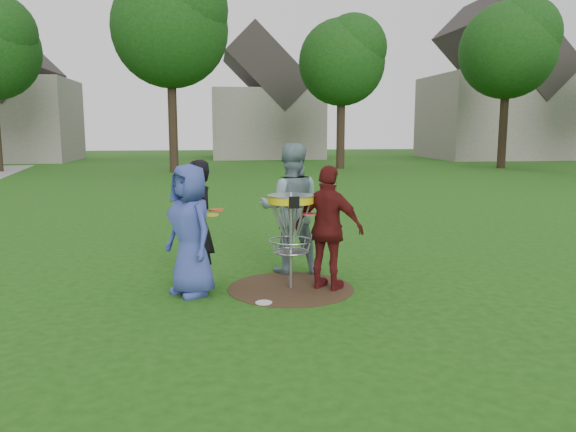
{
  "coord_description": "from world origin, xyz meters",
  "views": [
    {
      "loc": [
        -1.07,
        -7.66,
        2.27
      ],
      "look_at": [
        0.0,
        0.3,
        1.0
      ],
      "focal_mm": 35.0,
      "sensor_mm": 36.0,
      "label": 1
    }
  ],
  "objects": [
    {
      "name": "ground",
      "position": [
        0.0,
        0.0,
        0.0
      ],
      "size": [
        100.0,
        100.0,
        0.0
      ],
      "primitive_type": "plane",
      "color": "#19470F",
      "rests_on": "ground"
    },
    {
      "name": "dirt_patch",
      "position": [
        0.0,
        0.0,
        0.0
      ],
      "size": [
        1.8,
        1.8,
        0.01
      ],
      "primitive_type": "cylinder",
      "color": "#47331E",
      "rests_on": "ground"
    },
    {
      "name": "player_blue",
      "position": [
        -1.39,
        -0.09,
        0.9
      ],
      "size": [
        0.97,
        1.04,
        1.79
      ],
      "primitive_type": "imported",
      "rotation": [
        0.0,
        0.0,
        -0.97
      ],
      "color": "#374598",
      "rests_on": "ground"
    },
    {
      "name": "player_black",
      "position": [
        -1.3,
        0.33,
        0.91
      ],
      "size": [
        0.67,
        0.78,
        1.82
      ],
      "primitive_type": "imported",
      "rotation": [
        0.0,
        0.0,
        -1.15
      ],
      "color": "black",
      "rests_on": "ground"
    },
    {
      "name": "player_grey",
      "position": [
        0.13,
        0.96,
        1.02
      ],
      "size": [
        1.07,
        0.88,
        2.03
      ],
      "primitive_type": "imported",
      "rotation": [
        0.0,
        0.0,
        3.02
      ],
      "color": "gray",
      "rests_on": "ground"
    },
    {
      "name": "player_maroon",
      "position": [
        0.52,
        -0.1,
        0.88
      ],
      "size": [
        1.08,
        0.97,
        1.76
      ],
      "primitive_type": "imported",
      "rotation": [
        0.0,
        0.0,
        2.49
      ],
      "color": "#581414",
      "rests_on": "ground"
    },
    {
      "name": "disc_on_grass",
      "position": [
        -0.45,
        -0.64,
        0.01
      ],
      "size": [
        0.22,
        0.22,
        0.02
      ],
      "primitive_type": "cylinder",
      "color": "silver",
      "rests_on": "ground"
    },
    {
      "name": "disc_golf_basket",
      "position": [
        0.0,
        -0.0,
        1.02
      ],
      "size": [
        0.66,
        0.67,
        1.38
      ],
      "color": "#9EA0A5",
      "rests_on": "ground"
    },
    {
      "name": "held_discs",
      "position": [
        -0.45,
        0.21,
        1.14
      ],
      "size": [
        1.58,
        0.98,
        0.19
      ],
      "color": "gold",
      "rests_on": "ground"
    },
    {
      "name": "tree_row",
      "position": [
        0.44,
        20.67,
        6.21
      ],
      "size": [
        51.2,
        17.42,
        9.9
      ],
      "color": "#38281C",
      "rests_on": "ground"
    },
    {
      "name": "house_row",
      "position": [
        4.78,
        33.07,
        4.14
      ],
      "size": [
        44.5,
        10.65,
        11.62
      ],
      "color": "gray",
      "rests_on": "ground"
    }
  ]
}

